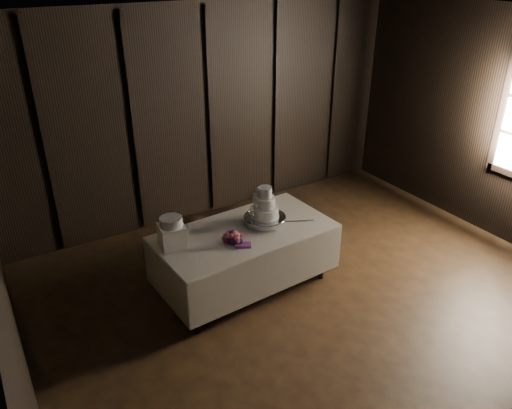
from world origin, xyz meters
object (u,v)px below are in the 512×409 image
object	(u,v)px
wedding_cake	(264,206)
box_pedestal	(172,236)
cake_stand	(265,220)
small_cake	(171,222)
display_table	(245,257)
bouquet	(233,238)

from	to	relation	value
wedding_cake	box_pedestal	distance (m)	1.08
cake_stand	wedding_cake	bearing A→B (deg)	-150.26
cake_stand	wedding_cake	size ratio (longest dim) A/B	1.32
cake_stand	box_pedestal	distance (m)	1.10
box_pedestal	small_cake	size ratio (longest dim) A/B	1.11
display_table	box_pedestal	xyz separation A→B (m)	(-0.81, 0.11, 0.47)
wedding_cake	box_pedestal	bearing A→B (deg)	-167.67
bouquet	small_cake	world-z (taller)	small_cake
cake_stand	small_cake	distance (m)	1.12
cake_stand	display_table	bearing A→B (deg)	-174.70
wedding_cake	box_pedestal	size ratio (longest dim) A/B	1.41
bouquet	box_pedestal	xyz separation A→B (m)	(-0.58, 0.27, 0.07)
display_table	bouquet	bearing A→B (deg)	-148.58
bouquet	small_cake	bearing A→B (deg)	155.49
cake_stand	bouquet	distance (m)	0.54
bouquet	box_pedestal	world-z (taller)	box_pedestal
display_table	bouquet	size ratio (longest dim) A/B	5.54
display_table	cake_stand	bearing A→B (deg)	1.67
bouquet	small_cake	distance (m)	0.68
box_pedestal	small_cake	world-z (taller)	small_cake
display_table	box_pedestal	world-z (taller)	box_pedestal
wedding_cake	bouquet	xyz separation A→B (m)	(-0.48, -0.17, -0.18)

